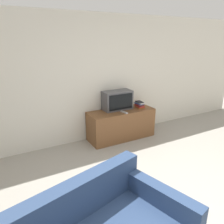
# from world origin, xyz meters

# --- Properties ---
(wall_back) EXTENTS (9.00, 0.06, 2.60)m
(wall_back) POSITION_xyz_m (0.00, 3.03, 1.30)
(wall_back) COLOR silver
(wall_back) RESTS_ON ground_plane
(tv_stand) EXTENTS (1.46, 0.54, 0.64)m
(tv_stand) POSITION_xyz_m (0.59, 2.71, 0.32)
(tv_stand) COLOR brown
(tv_stand) RESTS_ON ground_plane
(television) EXTENTS (0.64, 0.32, 0.41)m
(television) POSITION_xyz_m (0.55, 2.82, 0.84)
(television) COLOR #4C4C51
(television) RESTS_ON tv_stand
(book_stack) EXTENTS (0.17, 0.23, 0.15)m
(book_stack) POSITION_xyz_m (1.04, 2.67, 0.71)
(book_stack) COLOR #995623
(book_stack) RESTS_ON tv_stand
(remote_on_stand) EXTENTS (0.08, 0.20, 0.02)m
(remote_on_stand) POSITION_xyz_m (0.56, 2.55, 0.65)
(remote_on_stand) COLOR #B7B7B7
(remote_on_stand) RESTS_ON tv_stand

